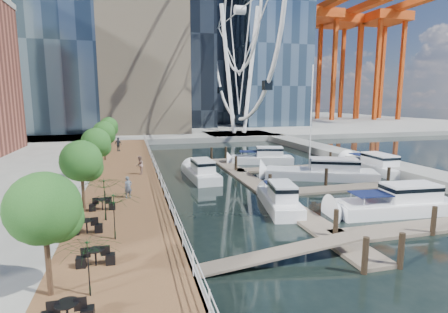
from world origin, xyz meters
TOP-DOWN VIEW (x-y plane):
  - ground at (0.00, 0.00)m, footprint 520.00×520.00m
  - boardwalk at (-9.00, 15.00)m, footprint 6.00×60.00m
  - seawall at (-6.00, 15.00)m, footprint 0.25×60.00m
  - land_far at (0.00, 102.00)m, footprint 200.00×114.00m
  - breakwater at (20.00, 20.00)m, footprint 4.00×60.00m
  - pier at (14.00, 52.00)m, footprint 14.00×12.00m
  - railing at (-6.10, 15.00)m, footprint 0.10×60.00m
  - floating_docks at (7.97, 9.98)m, footprint 16.00×34.00m
  - ferris_wheel at (14.00, 52.00)m, footprint 5.80×45.60m
  - port_cranes at (67.67, 95.67)m, footprint 40.00×52.00m
  - street_trees at (-11.40, 14.00)m, footprint 2.60×42.60m
  - cafe_tables at (-10.40, -2.00)m, footprint 2.50×13.70m
  - yacht_foreground at (9.86, 1.06)m, footprint 10.08×3.46m
  - pedestrian_near at (-8.68, 6.57)m, footprint 0.68×0.58m
  - pedestrian_mid at (-7.64, 14.66)m, footprint 0.73×0.91m
  - pedestrian_far at (-10.07, 31.07)m, footprint 1.19×1.05m
  - moored_yachts at (9.75, 11.38)m, footprint 22.84×36.59m
  - cafe_seating at (-9.73, -1.26)m, footprint 3.85×11.47m

SIDE VIEW (x-z plane):
  - ground at x=0.00m, z-range 0.00..0.00m
  - yacht_foreground at x=9.86m, z-range -1.07..1.07m
  - moored_yachts at x=9.75m, z-range -5.75..5.75m
  - floating_docks at x=7.97m, z-range -0.81..1.79m
  - boardwalk at x=-9.00m, z-range 0.00..1.00m
  - seawall at x=-6.00m, z-range 0.00..1.00m
  - land_far at x=0.00m, z-range 0.00..1.00m
  - breakwater at x=20.00m, z-range 0.00..1.00m
  - pier at x=14.00m, z-range 0.00..1.00m
  - cafe_tables at x=-10.40m, z-range 1.00..1.74m
  - railing at x=-6.10m, z-range 1.00..2.05m
  - pedestrian_near at x=-8.68m, z-range 1.00..2.58m
  - pedestrian_mid at x=-7.64m, z-range 1.00..2.77m
  - pedestrian_far at x=-10.07m, z-range 1.00..2.93m
  - cafe_seating at x=-9.73m, z-range 0.94..3.49m
  - street_trees at x=-11.40m, z-range 1.99..6.59m
  - port_cranes at x=67.67m, z-range 1.00..39.00m
  - ferris_wheel at x=14.00m, z-range 2.02..49.82m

